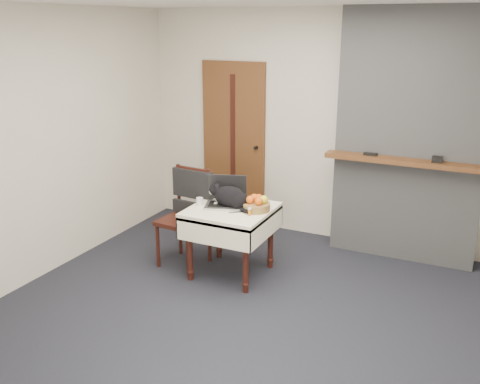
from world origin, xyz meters
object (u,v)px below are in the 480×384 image
object	(u,v)px
cream_jar	(200,201)
chair	(189,203)
cat	(231,197)
pill_bottle	(250,211)
laptop	(226,198)
side_table	(231,219)
fruit_basket	(257,204)
door	(234,144)

from	to	relation	value
cream_jar	chair	world-z (taller)	chair
cat	pill_bottle	xyz separation A→B (m)	(0.26, -0.13, -0.07)
cat	pill_bottle	world-z (taller)	cat
laptop	pill_bottle	bearing A→B (deg)	-47.41
cat	pill_bottle	size ratio (longest dim) A/B	6.68
pill_bottle	side_table	bearing A→B (deg)	156.80
side_table	fruit_basket	distance (m)	0.31
pill_bottle	laptop	bearing A→B (deg)	152.23
laptop	fruit_basket	bearing A→B (deg)	-23.44
door	cream_jar	world-z (taller)	door
door	cream_jar	size ratio (longest dim) A/B	26.16
pill_bottle	chair	world-z (taller)	chair
cream_jar	fruit_basket	bearing A→B (deg)	10.57
laptop	cream_jar	distance (m)	0.27
side_table	cream_jar	world-z (taller)	cream_jar
door	fruit_basket	bearing A→B (deg)	-55.67
door	fruit_basket	world-z (taller)	door
side_table	fruit_basket	bearing A→B (deg)	11.17
side_table	fruit_basket	xyz separation A→B (m)	(0.25, 0.05, 0.17)
cream_jar	fruit_basket	distance (m)	0.58
side_table	cream_jar	bearing A→B (deg)	-169.91
cat	chair	distance (m)	0.55
pill_bottle	chair	bearing A→B (deg)	166.07
laptop	cat	size ratio (longest dim) A/B	0.96
pill_bottle	fruit_basket	xyz separation A→B (m)	(0.00, 0.16, 0.02)
cat	door	bearing A→B (deg)	117.90
laptop	side_table	bearing A→B (deg)	-58.18
pill_bottle	fruit_basket	world-z (taller)	fruit_basket
fruit_basket	side_table	bearing A→B (deg)	-168.83
door	fruit_basket	distance (m)	1.61
side_table	laptop	size ratio (longest dim) A/B	1.63
cat	side_table	bearing A→B (deg)	-56.41
cream_jar	chair	distance (m)	0.27
door	fruit_basket	size ratio (longest dim) A/B	7.59
door	cat	bearing A→B (deg)	-64.73
laptop	cream_jar	bearing A→B (deg)	-170.26
laptop	fruit_basket	distance (m)	0.34
door	side_table	size ratio (longest dim) A/B	2.56
door	pill_bottle	size ratio (longest dim) A/B	26.93
laptop	cream_jar	size ratio (longest dim) A/B	6.25
laptop	pill_bottle	size ratio (longest dim) A/B	6.43
fruit_basket	pill_bottle	bearing A→B (deg)	-90.30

